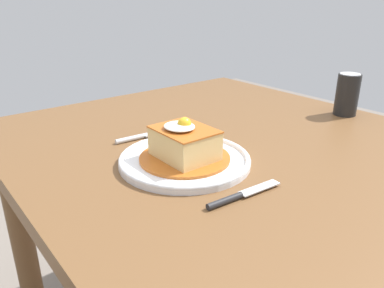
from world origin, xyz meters
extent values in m
cube|color=brown|center=(0.00, 0.00, 0.72)|extent=(1.17, 1.00, 0.04)
cylinder|color=brown|center=(-0.51, -0.42, 0.35)|extent=(0.07, 0.07, 0.70)
cylinder|color=brown|center=(-0.51, 0.42, 0.35)|extent=(0.07, 0.07, 0.70)
cylinder|color=white|center=(0.01, -0.17, 0.74)|extent=(0.28, 0.28, 0.01)
torus|color=white|center=(0.01, -0.17, 0.75)|extent=(0.28, 0.28, 0.01)
cylinder|color=#B75B1E|center=(0.01, -0.17, 0.75)|extent=(0.20, 0.20, 0.01)
cube|color=#DBB770|center=(0.01, -0.17, 0.79)|extent=(0.13, 0.10, 0.06)
cube|color=#B75B1E|center=(0.01, -0.17, 0.82)|extent=(0.13, 0.10, 0.00)
ellipsoid|color=white|center=(0.01, -0.18, 0.83)|extent=(0.07, 0.06, 0.01)
sphere|color=yellow|center=(0.01, -0.17, 0.83)|extent=(0.03, 0.03, 0.03)
cylinder|color=silver|center=(-0.18, -0.20, 0.75)|extent=(0.02, 0.08, 0.01)
cube|color=silver|center=(-0.17, -0.13, 0.75)|extent=(0.03, 0.05, 0.00)
cylinder|color=silver|center=(-0.16, -0.11, 0.75)|extent=(0.00, 0.03, 0.00)
cylinder|color=silver|center=(-0.17, -0.11, 0.75)|extent=(0.00, 0.03, 0.00)
cylinder|color=silver|center=(-0.18, -0.11, 0.75)|extent=(0.00, 0.03, 0.00)
cylinder|color=#262628|center=(0.19, -0.22, 0.75)|extent=(0.02, 0.08, 0.01)
cube|color=silver|center=(0.20, -0.13, 0.75)|extent=(0.03, 0.09, 0.00)
cylinder|color=black|center=(0.03, 0.42, 0.80)|extent=(0.07, 0.07, 0.12)
cylinder|color=silver|center=(0.03, 0.42, 0.86)|extent=(0.06, 0.06, 0.00)
camera|label=1|loc=(0.60, -0.62, 1.08)|focal=35.34mm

